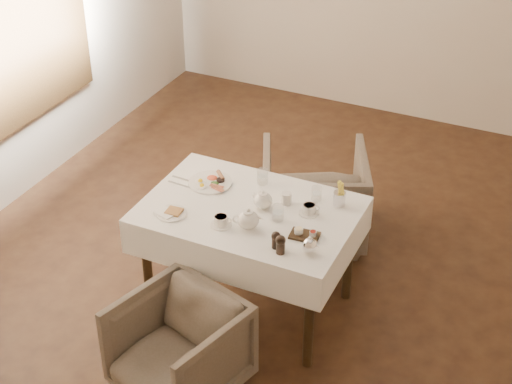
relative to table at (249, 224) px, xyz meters
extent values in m
plane|color=black|center=(0.04, 0.56, -0.64)|extent=(5.00, 5.00, 0.00)
plane|color=#C2B09C|center=(0.04, -1.94, 0.81)|extent=(4.50, 0.00, 4.50)
plane|color=#C2B09C|center=(-2.21, 0.56, 0.81)|extent=(0.00, 5.00, 5.00)
cube|color=black|center=(0.00, 0.00, 0.08)|extent=(1.20, 0.80, 0.04)
cube|color=white|center=(0.00, 0.00, 0.00)|extent=(1.28, 0.88, 0.23)
cylinder|color=black|center=(-0.54, 0.34, -0.29)|extent=(0.06, 0.06, 0.70)
cylinder|color=black|center=(0.54, 0.34, -0.29)|extent=(0.06, 0.06, 0.70)
cylinder|color=black|center=(-0.54, -0.34, -0.29)|extent=(0.06, 0.06, 0.70)
cylinder|color=black|center=(0.54, -0.34, -0.29)|extent=(0.06, 0.06, 0.70)
imported|color=brown|center=(-0.05, -0.81, -0.34)|extent=(0.78, 0.79, 0.59)
imported|color=brown|center=(0.08, 0.90, -0.30)|extent=(0.97, 0.98, 0.68)
cylinder|color=white|center=(-0.35, 0.15, 0.12)|extent=(0.28, 0.28, 0.01)
ellipsoid|color=#D84C26|center=(-0.36, 0.20, 0.14)|extent=(0.07, 0.06, 0.02)
cylinder|color=brown|center=(-0.32, 0.24, 0.14)|extent=(0.09, 0.09, 0.03)
cylinder|color=black|center=(-0.29, 0.19, 0.13)|extent=(0.05, 0.05, 0.02)
cube|color=maroon|center=(-0.27, 0.10, 0.13)|extent=(0.09, 0.05, 0.01)
ellipsoid|color=#264C19|center=(-0.31, 0.15, 0.13)|extent=(0.06, 0.05, 0.02)
cylinder|color=white|center=(-0.39, -0.25, 0.12)|extent=(0.18, 0.18, 0.01)
cube|color=olive|center=(-0.38, -0.24, 0.13)|extent=(0.10, 0.09, 0.01)
cube|color=white|center=(-0.42, -0.27, 0.13)|extent=(0.14, 0.12, 0.02)
cylinder|color=white|center=(0.18, 0.14, 0.16)|extent=(0.07, 0.07, 0.07)
cylinder|color=white|center=(-0.07, -0.23, 0.12)|extent=(0.12, 0.12, 0.01)
cylinder|color=white|center=(-0.07, -0.23, 0.15)|extent=(0.10, 0.10, 0.05)
cylinder|color=#9D6347|center=(-0.07, -0.23, 0.18)|extent=(0.07, 0.07, 0.00)
cylinder|color=white|center=(0.34, 0.11, 0.12)|extent=(0.12, 0.12, 0.01)
cylinder|color=white|center=(0.34, 0.11, 0.15)|extent=(0.10, 0.10, 0.05)
cylinder|color=#9D6347|center=(0.34, 0.11, 0.18)|extent=(0.07, 0.07, 0.00)
cylinder|color=silver|center=(-0.05, 0.30, 0.17)|extent=(0.09, 0.09, 0.10)
cylinder|color=silver|center=(0.20, -0.03, 0.16)|extent=(0.09, 0.09, 0.10)
cylinder|color=silver|center=(0.33, 0.26, 0.16)|extent=(0.07, 0.07, 0.09)
cube|color=black|center=(0.41, -0.12, 0.12)|extent=(0.18, 0.13, 0.01)
cylinder|color=white|center=(0.37, -0.12, 0.15)|extent=(0.05, 0.05, 0.03)
cylinder|color=maroon|center=(0.46, -0.11, 0.15)|extent=(0.04, 0.04, 0.03)
cylinder|color=silver|center=(0.48, 0.27, 0.16)|extent=(0.08, 0.08, 0.09)
cube|color=silver|center=(-0.50, 0.12, 0.12)|extent=(0.21, 0.03, 0.00)
cube|color=silver|center=(-0.51, 0.05, 0.12)|extent=(0.18, 0.03, 0.00)
camera|label=1|loc=(1.69, -3.52, 2.76)|focal=55.00mm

